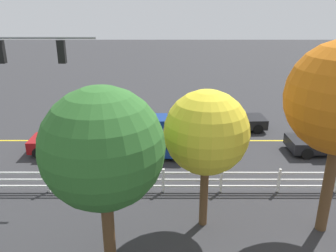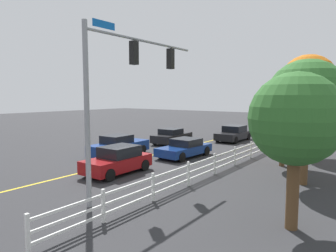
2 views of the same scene
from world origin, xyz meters
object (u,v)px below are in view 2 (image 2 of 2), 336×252
object	(u,v)px
tree_0	(296,120)
tree_2	(308,83)
car_2	(185,148)
car_1	(119,146)
car_4	(172,136)
car_3	(234,134)
tree_3	(284,103)
tree_1	(306,100)
car_0	(118,160)

from	to	relation	value
tree_0	tree_2	world-z (taller)	tree_2
car_2	tree_2	distance (m)	9.76
car_1	car_2	size ratio (longest dim) A/B	1.08
car_2	car_4	world-z (taller)	car_4
car_1	car_2	distance (m)	4.61
car_2	car_3	distance (m)	9.02
tree_3	car_3	bearing A→B (deg)	-139.49
car_3	tree_1	distance (m)	14.46
car_2	tree_0	world-z (taller)	tree_0
tree_0	tree_3	xyz separation A→B (m)	(-8.68, -2.80, 0.30)
car_0	tree_1	world-z (taller)	tree_1
tree_0	tree_2	size ratio (longest dim) A/B	0.70
car_0	tree_2	xyz separation A→B (m)	(-11.58, 7.00, 4.40)
tree_0	tree_2	distance (m)	13.47
car_3	car_1	bearing A→B (deg)	-17.00
car_2	car_1	bearing A→B (deg)	-52.97
car_1	car_2	bearing A→B (deg)	-58.42
car_2	tree_1	distance (m)	9.12
tree_1	car_2	bearing A→B (deg)	-104.46
car_1	tree_1	distance (m)	12.46
tree_1	tree_2	xyz separation A→B (m)	(-7.75, -1.62, 1.08)
tree_2	tree_3	world-z (taller)	tree_2
car_0	car_2	distance (m)	5.96
car_2	car_4	distance (m)	5.89
car_3	tree_3	distance (m)	10.76
car_1	tree_3	bearing A→B (deg)	-71.99
car_4	car_0	bearing A→B (deg)	-162.74
car_2	tree_2	bearing A→B (deg)	133.66
car_1	car_0	bearing A→B (deg)	-137.25
car_3	tree_0	size ratio (longest dim) A/B	0.91
car_3	tree_3	world-z (taller)	tree_3
tree_1	tree_2	size ratio (longest dim) A/B	0.84
car_1	tree_0	xyz separation A→B (m)	(4.93, 12.87, 2.78)
car_0	car_1	xyz separation A→B (m)	(-3.36, -3.38, -0.01)
tree_3	car_1	bearing A→B (deg)	-69.55
car_0	tree_2	bearing A→B (deg)	148.01
car_2	car_4	size ratio (longest dim) A/B	1.03
car_2	car_4	xyz separation A→B (m)	(-4.19, -4.14, 0.04)
car_1	tree_0	bearing A→B (deg)	-113.37
car_4	car_2	bearing A→B (deg)	-138.17
tree_3	car_0	bearing A→B (deg)	-43.22
tree_3	tree_2	bearing A→B (deg)	175.95
car_0	car_4	xyz separation A→B (m)	(-10.13, -3.71, -0.07)
tree_0	car_2	bearing A→B (deg)	-129.64
car_4	tree_2	bearing A→B (deg)	-85.14
car_2	tree_2	xyz separation A→B (m)	(-5.64, 6.57, 4.51)
car_0	car_2	world-z (taller)	car_0
car_0	tree_0	size ratio (longest dim) A/B	0.79
car_4	tree_3	distance (m)	11.27
tree_1	tree_2	distance (m)	7.99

